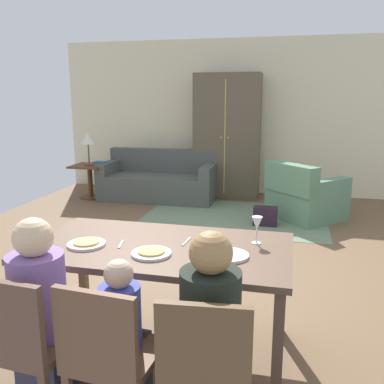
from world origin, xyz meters
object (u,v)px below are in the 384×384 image
plate_near_woman (228,255)px  person_woman (211,342)px  table_lamp (88,140)px  book_upper (100,162)px  dining_table (160,256)px  armoire (227,136)px  armchair (304,197)px  book_lower (99,165)px  couch (159,181)px  side_table (90,177)px  handbag (265,216)px  person_man (45,320)px  dining_chair_woman (206,368)px  plate_near_child (151,253)px  dining_chair_man (24,341)px  person_child (124,345)px  dining_chair_child (109,353)px  wine_glass (257,224)px  plate_near_man (86,244)px

plate_near_woman → person_woman: 0.60m
table_lamp → book_upper: (0.18, 0.05, -0.39)m
dining_table → armoire: armoire is taller
armchair → plate_near_woman: bearing=-98.7°
plate_near_woman → book_lower: size_ratio=1.14×
plate_near_woman → couch: 4.72m
dining_table → person_woman: person_woman is taller
side_table → handbag: bearing=-16.5°
person_man → side_table: person_man is taller
book_upper → armoire: bearing=18.0°
dining_chair_woman → person_woman: bearing=93.6°
plate_near_woman → armchair: (0.55, 3.62, -0.45)m
plate_near_child → armoire: (-0.28, 4.86, 0.28)m
dining_chair_man → person_man: person_man is taller
person_man → table_lamp: bearing=114.1°
couch → side_table: couch is taller
plate_near_woman → handbag: plate_near_woman is taller
dining_chair_man → person_woman: person_woman is taller
book_lower → couch: bearing=15.4°
person_child → person_woman: size_ratio=0.83×
dining_chair_child → handbag: dining_chair_child is taller
wine_glass → plate_near_man: bearing=-164.6°
person_child → book_lower: size_ratio=4.20×
couch → handbag: size_ratio=6.04×
dining_chair_man → handbag: dining_chair_man is taller
table_lamp → handbag: (3.04, -0.90, -0.88)m
dining_chair_man → dining_chair_child: bearing=0.0°
couch → armoire: (1.09, 0.47, 0.75)m
person_child → book_upper: (-2.36, 4.66, 0.19)m
dining_table → handbag: size_ratio=5.34×
person_man → book_upper: bearing=112.0°
armchair → handbag: (-0.51, -0.46, -0.19)m
plate_near_man → handbag: (0.98, 3.18, -0.64)m
dining_chair_man → person_woman: bearing=10.5°
dining_table → wine_glass: bearing=16.3°
dining_table → person_man: bearing=-125.9°
wine_glass → person_child: (-0.61, -0.83, -0.46)m
plate_near_child → dining_chair_child: bearing=-90.6°
plate_near_man → person_child: 0.79m
book_lower → dining_chair_woman: bearing=-59.4°
dining_chair_man → side_table: bearing=113.2°
person_man → dining_chair_child: size_ratio=1.28×
couch → armchair: same height
dining_chair_woman → side_table: dining_chair_woman is taller
plate_near_man → plate_near_child: bearing=-7.3°
dining_table → dining_chair_man: (-0.48, -0.82, -0.19)m
dining_chair_man → person_child: bearing=19.5°
dining_table → wine_glass: 0.67m
table_lamp → book_lower: bearing=-3.2°
person_woman → plate_near_child: bearing=135.0°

